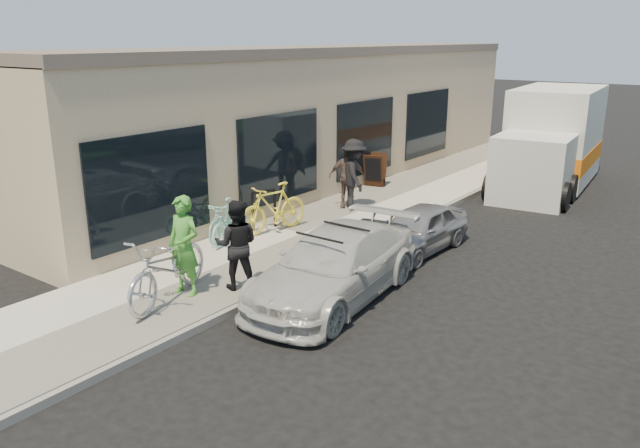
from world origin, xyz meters
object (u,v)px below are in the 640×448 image
Objects in this scene: bike_rack at (264,205)px; sandwich_board at (375,170)px; sedan_white at (335,266)px; moving_truck at (551,144)px; sedan_silver at (418,229)px; tandem_bike at (169,267)px; cruiser_bike_a at (224,220)px; cruiser_bike_c at (273,208)px; bystander_a at (354,174)px; bystander_b at (347,177)px; woman_rider at (184,246)px; cruiser_bike_b at (231,222)px; man_standing at (237,245)px.

bike_rack is 0.96× the size of sandwich_board.
sedan_white is 11.21m from moving_truck.
tandem_bike reaches higher than sedan_silver.
sedan_silver is 5.57m from tandem_bike.
cruiser_bike_a is 1.21m from cruiser_bike_c.
bystander_a is 0.23m from bystander_b.
woman_rider is 1.09× the size of cruiser_bike_b.
sandwich_board is 0.60× the size of cruiser_bike_b.
sandwich_board is 6.41m from cruiser_bike_a.
sedan_silver is at bearing 85.03° from sedan_white.
sedan_silver is at bearing -60.75° from bystander_b.
bike_rack is 0.53× the size of woman_rider.
man_standing is (-1.77, -12.12, -0.36)m from moving_truck.
bystander_a is (-0.80, 6.51, 0.03)m from woman_rider.
bike_rack is 0.58× the size of man_standing.
bike_rack is 1.15m from cruiser_bike_a.
cruiser_bike_c reaches higher than sedan_silver.
sedan_silver is 1.67× the size of woman_rider.
bystander_b is at bearing 66.57° from cruiser_bike_b.
woman_rider is at bearing -68.57° from bike_rack.
sandwich_board is 0.43× the size of tandem_bike.
cruiser_bike_b is (-3.77, -10.25, -0.75)m from moving_truck.
moving_truck is 3.32× the size of cruiser_bike_c.
bystander_b is at bearing -89.46° from sandwich_board.
moving_truck is 3.85× the size of cruiser_bike_b.
bystander_a reaches higher than cruiser_bike_c.
sandwich_board reaches higher than bike_rack.
sandwich_board is 8.57m from man_standing.
man_standing is at bearing 47.55° from woman_rider.
cruiser_bike_c is (-1.14, 4.05, -0.03)m from tandem_bike.
woman_rider reaches higher than tandem_bike.
tandem_bike is 1.40× the size of bystander_b.
sedan_silver is (-0.01, 3.16, -0.11)m from sedan_white.
man_standing is 5.98m from bystander_b.
woman_rider reaches higher than cruiser_bike_c.
bystander_a is (0.34, 2.83, 0.35)m from cruiser_bike_c.
bike_rack is 0.63× the size of cruiser_bike_a.
bystander_b is (0.46, 2.78, 0.25)m from bike_rack.
moving_truck reaches higher than bystander_a.
man_standing is at bearing -59.57° from cruiser_bike_a.
sedan_white reaches higher than bike_rack.
cruiser_bike_b is at bearing 159.70° from sedan_white.
cruiser_bike_c is at bearing 45.26° from cruiser_bike_a.
man_standing is 0.89× the size of bystander_a.
bike_rack reaches higher than cruiser_bike_b.
cruiser_bike_c is at bearing 101.09° from woman_rider.
bystander_a is (-3.12, -6.34, -0.26)m from moving_truck.
bike_rack is 0.22× the size of sedan_white.
sedan_white is 2.31× the size of cruiser_bike_c.
cruiser_bike_c is at bearing 125.33° from bystander_a.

